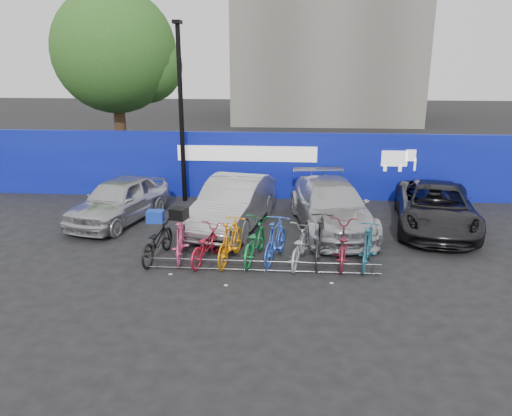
# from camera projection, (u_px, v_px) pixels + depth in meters

# --- Properties ---
(ground) EXTENTS (100.00, 100.00, 0.00)m
(ground) POSITION_uv_depth(u_px,v_px,m) (265.00, 262.00, 12.58)
(ground) COLOR black
(ground) RESTS_ON ground
(hoarding) EXTENTS (22.00, 0.18, 2.40)m
(hoarding) POSITION_uv_depth(u_px,v_px,m) (275.00, 166.00, 17.95)
(hoarding) COLOR #0B1398
(hoarding) RESTS_ON ground
(tree) EXTENTS (5.40, 5.20, 7.80)m
(tree) POSITION_uv_depth(u_px,v_px,m) (120.00, 54.00, 21.18)
(tree) COLOR #382314
(tree) RESTS_ON ground
(lamppost) EXTENTS (0.25, 0.50, 6.11)m
(lamppost) POSITION_uv_depth(u_px,v_px,m) (181.00, 109.00, 17.01)
(lamppost) COLOR black
(lamppost) RESTS_ON ground
(bike_rack) EXTENTS (5.60, 0.03, 0.30)m
(bike_rack) POSITION_uv_depth(u_px,v_px,m) (263.00, 266.00, 11.96)
(bike_rack) COLOR #595B60
(bike_rack) RESTS_ON ground
(car_0) EXTENTS (2.66, 4.37, 1.39)m
(car_0) POSITION_uv_depth(u_px,v_px,m) (119.00, 200.00, 15.53)
(car_0) COLOR #B5B6BB
(car_0) RESTS_ON ground
(car_1) EXTENTS (2.44, 4.76, 1.50)m
(car_1) POSITION_uv_depth(u_px,v_px,m) (233.00, 203.00, 14.98)
(car_1) COLOR #A7A8AC
(car_1) RESTS_ON ground
(car_2) EXTENTS (2.67, 5.13, 1.42)m
(car_2) POSITION_uv_depth(u_px,v_px,m) (331.00, 206.00, 14.85)
(car_2) COLOR #BBBBC1
(car_2) RESTS_ON ground
(car_3) EXTENTS (2.93, 5.06, 1.33)m
(car_3) POSITION_uv_depth(u_px,v_px,m) (435.00, 207.00, 14.86)
(car_3) COLOR black
(car_3) RESTS_ON ground
(bike_0) EXTENTS (0.90, 1.97, 1.00)m
(bike_0) POSITION_uv_depth(u_px,v_px,m) (157.00, 241.00, 12.64)
(bike_0) COLOR black
(bike_0) RESTS_ON ground
(bike_1) EXTENTS (0.74, 1.84, 1.07)m
(bike_1) POSITION_uv_depth(u_px,v_px,m) (180.00, 239.00, 12.64)
(bike_1) COLOR #E44D85
(bike_1) RESTS_ON ground
(bike_2) EXTENTS (1.02, 1.83, 0.91)m
(bike_2) POSITION_uv_depth(u_px,v_px,m) (206.00, 245.00, 12.49)
(bike_2) COLOR #AC142A
(bike_2) RESTS_ON ground
(bike_3) EXTENTS (0.90, 1.93, 1.12)m
(bike_3) POSITION_uv_depth(u_px,v_px,m) (231.00, 241.00, 12.45)
(bike_3) COLOR orange
(bike_3) RESTS_ON ground
(bike_4) EXTENTS (1.00, 2.05, 1.03)m
(bike_4) POSITION_uv_depth(u_px,v_px,m) (254.00, 241.00, 12.59)
(bike_4) COLOR #187239
(bike_4) RESTS_ON ground
(bike_5) EXTENTS (0.96, 1.93, 1.12)m
(bike_5) POSITION_uv_depth(u_px,v_px,m) (275.00, 240.00, 12.49)
(bike_5) COLOR blue
(bike_5) RESTS_ON ground
(bike_6) EXTENTS (0.92, 1.86, 0.93)m
(bike_6) POSITION_uv_depth(u_px,v_px,m) (299.00, 246.00, 12.35)
(bike_6) COLOR #A6A9AD
(bike_6) RESTS_ON ground
(bike_7) EXTENTS (0.83, 2.06, 1.20)m
(bike_7) POSITION_uv_depth(u_px,v_px,m) (320.00, 239.00, 12.44)
(bike_7) COLOR black
(bike_7) RESTS_ON ground
(bike_8) EXTENTS (0.90, 2.02, 1.03)m
(bike_8) POSITION_uv_depth(u_px,v_px,m) (342.00, 244.00, 12.40)
(bike_8) COLOR maroon
(bike_8) RESTS_ON ground
(bike_9) EXTENTS (0.93, 1.83, 1.06)m
(bike_9) POSITION_uv_depth(u_px,v_px,m) (368.00, 246.00, 12.19)
(bike_9) COLOR #1F5A70
(bike_9) RESTS_ON ground
(cargo_crate) EXTENTS (0.43, 0.33, 0.29)m
(cargo_crate) POSITION_uv_depth(u_px,v_px,m) (155.00, 216.00, 12.46)
(cargo_crate) COLOR #1434AB
(cargo_crate) RESTS_ON bike_0
(cargo_topcase) EXTENTS (0.47, 0.44, 0.29)m
(cargo_topcase) POSITION_uv_depth(u_px,v_px,m) (179.00, 214.00, 12.44)
(cargo_topcase) COLOR black
(cargo_topcase) RESTS_ON bike_1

